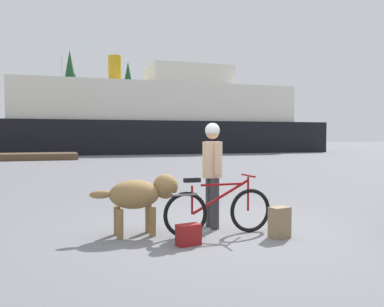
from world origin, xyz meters
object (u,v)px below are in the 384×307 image
Objects in this scene: bicycle at (218,210)px; person_cyclist at (212,165)px; dog at (141,194)px; backpack at (280,222)px; sailboat_moored at (63,147)px; handbag_pannier at (188,235)px; ferry_boat at (157,120)px.

bicycle is 1.02× the size of person_cyclist.
dog reaches higher than backpack.
sailboat_moored reaches higher than person_cyclist.
handbag_pannier is (0.48, -0.80, -0.47)m from dog.
person_cyclist is 1.28× the size of dog.
person_cyclist is at bearing -102.38° from ferry_boat.
handbag_pannier is at bearing -88.96° from sailboat_moored.
dog is at bearing 156.45° from backpack.
ferry_boat reaches higher than person_cyclist.
person_cyclist is 30.82m from ferry_boat.
ferry_boat reaches higher than bicycle.
ferry_boat is at bearing 77.62° from person_cyclist.
ferry_boat reaches higher than backpack.
ferry_boat is (5.91, 30.98, 2.66)m from backpack.
backpack is 1.40× the size of handbag_pannier.
dog is 2.08m from backpack.
bicycle reaches higher than handbag_pannier.
dog is at bearing 121.09° from handbag_pannier.
bicycle is 0.20× the size of sailboat_moored.
bicycle is 0.92m from backpack.
sailboat_moored is (-2.02, 34.78, 0.27)m from backpack.
backpack is at bearing -53.72° from person_cyclist.
backpack is 31.65m from ferry_boat.
ferry_boat is 9.11m from sailboat_moored.
bicycle is at bearing -87.94° from sailboat_moored.
backpack is at bearing -29.47° from bicycle.
person_cyclist is at bearing 52.37° from handbag_pannier.
ferry_boat reaches higher than dog.
backpack is 0.05× the size of sailboat_moored.
handbag_pannier is 0.01× the size of ferry_boat.
person_cyclist is 1.40m from backpack.
dog is 2.96× the size of backpack.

